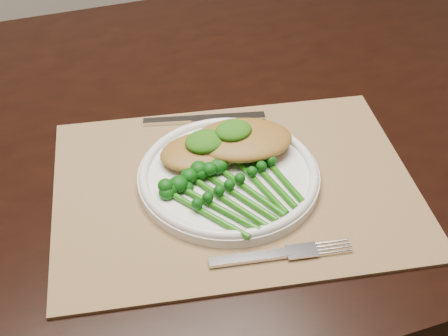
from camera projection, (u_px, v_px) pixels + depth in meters
name	position (u px, v px, depth m)	size (l,w,h in m)	color
dining_table	(179.00, 281.00, 1.22)	(1.67, 1.04, 0.75)	black
placemat	(235.00, 186.00, 0.87)	(0.50, 0.37, 0.00)	olive
dinner_plate	(229.00, 175.00, 0.87)	(0.25, 0.25, 0.02)	white
knife	(192.00, 119.00, 0.98)	(0.19, 0.08, 0.01)	silver
fork	(290.00, 253.00, 0.77)	(0.18, 0.06, 0.01)	silver
chicken_fillet_left	(203.00, 151.00, 0.88)	(0.12, 0.09, 0.02)	olive
chicken_fillet_right	(243.00, 140.00, 0.89)	(0.14, 0.10, 0.03)	olive
pesto_dollop_left	(205.00, 141.00, 0.87)	(0.06, 0.05, 0.02)	#18490A
pesto_dollop_right	(234.00, 130.00, 0.88)	(0.05, 0.05, 0.02)	#18490A
broccolini_bundle	(245.00, 193.00, 0.83)	(0.19, 0.20, 0.04)	#195B0C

